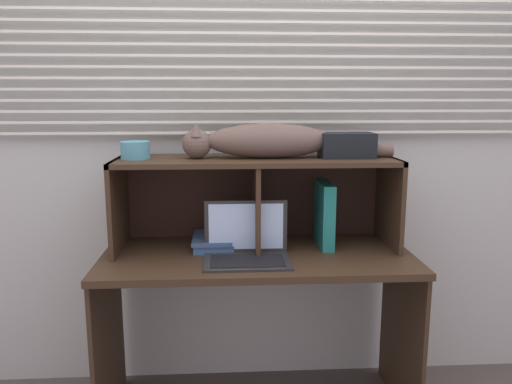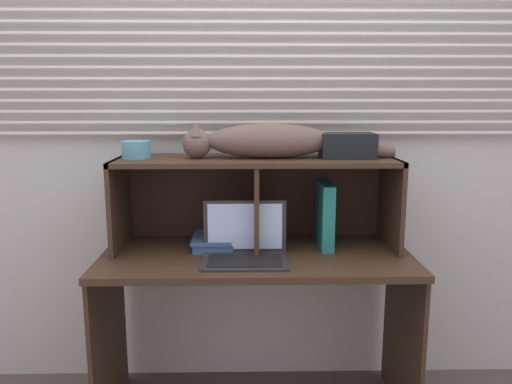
{
  "view_description": "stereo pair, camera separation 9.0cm",
  "coord_description": "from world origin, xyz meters",
  "px_view_note": "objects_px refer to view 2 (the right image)",
  "views": [
    {
      "loc": [
        -0.13,
        -1.9,
        1.44
      ],
      "look_at": [
        0.0,
        0.31,
        1.02
      ],
      "focal_mm": 35.05,
      "sensor_mm": 36.0,
      "label": 1
    },
    {
      "loc": [
        -0.04,
        -1.91,
        1.44
      ],
      "look_at": [
        0.0,
        0.31,
        1.02
      ],
      "focal_mm": 35.05,
      "sensor_mm": 36.0,
      "label": 2
    }
  ],
  "objects_px": {
    "laptop": "(245,248)",
    "book_stack": "(214,241)",
    "storage_box": "(347,145)",
    "binder_upright": "(325,215)",
    "small_basket": "(136,150)",
    "cat": "(265,141)"
  },
  "relations": [
    {
      "from": "cat",
      "to": "laptop",
      "type": "relative_size",
      "value": 2.63
    },
    {
      "from": "book_stack",
      "to": "storage_box",
      "type": "bearing_deg",
      "value": 0.46
    },
    {
      "from": "laptop",
      "to": "storage_box",
      "type": "bearing_deg",
      "value": 22.11
    },
    {
      "from": "laptop",
      "to": "book_stack",
      "type": "bearing_deg",
      "value": 128.46
    },
    {
      "from": "small_basket",
      "to": "book_stack",
      "type": "bearing_deg",
      "value": -0.82
    },
    {
      "from": "storage_box",
      "to": "cat",
      "type": "bearing_deg",
      "value": 180.0
    },
    {
      "from": "binder_upright",
      "to": "storage_box",
      "type": "height_order",
      "value": "storage_box"
    },
    {
      "from": "book_stack",
      "to": "storage_box",
      "type": "xyz_separation_m",
      "value": [
        0.6,
        0.0,
        0.44
      ]
    },
    {
      "from": "laptop",
      "to": "binder_upright",
      "type": "bearing_deg",
      "value": 27.0
    },
    {
      "from": "laptop",
      "to": "cat",
      "type": "bearing_deg",
      "value": 64.47
    },
    {
      "from": "laptop",
      "to": "small_basket",
      "type": "xyz_separation_m",
      "value": [
        -0.48,
        0.19,
        0.4
      ]
    },
    {
      "from": "cat",
      "to": "binder_upright",
      "type": "distance_m",
      "value": 0.43
    },
    {
      "from": "binder_upright",
      "to": "small_basket",
      "type": "height_order",
      "value": "small_basket"
    },
    {
      "from": "cat",
      "to": "book_stack",
      "type": "bearing_deg",
      "value": -178.82
    },
    {
      "from": "laptop",
      "to": "storage_box",
      "type": "distance_m",
      "value": 0.64
    },
    {
      "from": "book_stack",
      "to": "binder_upright",
      "type": "bearing_deg",
      "value": 0.54
    },
    {
      "from": "laptop",
      "to": "book_stack",
      "type": "xyz_separation_m",
      "value": [
        -0.14,
        0.18,
        -0.02
      ]
    },
    {
      "from": "binder_upright",
      "to": "small_basket",
      "type": "distance_m",
      "value": 0.9
    },
    {
      "from": "cat",
      "to": "storage_box",
      "type": "bearing_deg",
      "value": 0.0
    },
    {
      "from": "laptop",
      "to": "small_basket",
      "type": "height_order",
      "value": "small_basket"
    },
    {
      "from": "book_stack",
      "to": "small_basket",
      "type": "xyz_separation_m",
      "value": [
        -0.34,
        0.0,
        0.42
      ]
    },
    {
      "from": "laptop",
      "to": "storage_box",
      "type": "relative_size",
      "value": 1.51
    }
  ]
}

